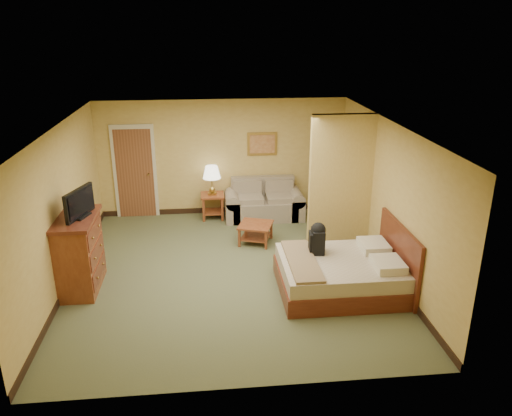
{
  "coord_description": "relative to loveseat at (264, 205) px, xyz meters",
  "views": [
    {
      "loc": [
        -0.38,
        -7.88,
        4.16
      ],
      "look_at": [
        0.5,
        0.6,
        0.97
      ],
      "focal_mm": 35.0,
      "sensor_mm": 36.0,
      "label": 1
    }
  ],
  "objects": [
    {
      "name": "side_table",
      "position": [
        -1.15,
        0.08,
        0.08
      ],
      "size": [
        0.51,
        0.51,
        0.56
      ],
      "color": "maroon",
      "rests_on": "floor"
    },
    {
      "name": "dresser",
      "position": [
        -3.36,
        -2.87,
        0.35
      ],
      "size": [
        0.62,
        1.18,
        1.26
      ],
      "color": "maroon",
      "rests_on": "floor"
    },
    {
      "name": "table_lamp",
      "position": [
        -1.15,
        0.08,
        0.77
      ],
      "size": [
        0.39,
        0.39,
        0.65
      ],
      "color": "#A7883D",
      "rests_on": "side_table"
    },
    {
      "name": "bed",
      "position": [
        0.93,
        -3.37,
        0.01
      ],
      "size": [
        2.0,
        1.7,
        1.1
      ],
      "color": "#541F13",
      "rests_on": "floor"
    },
    {
      "name": "baseboard",
      "position": [
        -0.89,
        0.42,
        -0.23
      ],
      "size": [
        5.5,
        0.02,
        0.12
      ],
      "primitive_type": "cube",
      "color": "black",
      "rests_on": "floor"
    },
    {
      "name": "door",
      "position": [
        -2.84,
        0.39,
        0.75
      ],
      "size": [
        0.94,
        0.16,
        2.1
      ],
      "color": "beige",
      "rests_on": "floor"
    },
    {
      "name": "loveseat",
      "position": [
        0.0,
        0.0,
        0.0
      ],
      "size": [
        1.74,
        0.81,
        0.88
      ],
      "color": "gray",
      "rests_on": "floor"
    },
    {
      "name": "coffee_table",
      "position": [
        -0.33,
        -1.36,
        0.0
      ],
      "size": [
        0.79,
        0.79,
        0.4
      ],
      "rotation": [
        0.0,
        0.0,
        -0.33
      ],
      "color": "maroon",
      "rests_on": "floor"
    },
    {
      "name": "backpack",
      "position": [
        0.54,
        -3.04,
        0.53
      ],
      "size": [
        0.25,
        0.32,
        0.53
      ],
      "rotation": [
        0.0,
        0.0,
        -0.09
      ],
      "color": "black",
      "rests_on": "bed"
    },
    {
      "name": "right_wall",
      "position": [
        1.86,
        -2.57,
        1.01
      ],
      "size": [
        0.02,
        6.0,
        2.6
      ],
      "primitive_type": "cube",
      "color": "tan",
      "rests_on": "floor"
    },
    {
      "name": "ceiling",
      "position": [
        -0.89,
        -2.57,
        2.31
      ],
      "size": [
        6.0,
        6.0,
        0.0
      ],
      "primitive_type": "plane",
      "rotation": [
        3.14,
        0.0,
        0.0
      ],
      "color": "white",
      "rests_on": "back_wall"
    },
    {
      "name": "floor",
      "position": [
        -0.89,
        -2.57,
        -0.29
      ],
      "size": [
        6.0,
        6.0,
        0.0
      ],
      "primitive_type": "plane",
      "color": "#53593A",
      "rests_on": "ground"
    },
    {
      "name": "wall_picture",
      "position": [
        0.0,
        0.4,
        1.31
      ],
      "size": [
        0.67,
        0.04,
        0.52
      ],
      "color": "#B78E3F",
      "rests_on": "back_wall"
    },
    {
      "name": "back_wall",
      "position": [
        -0.89,
        0.43,
        1.01
      ],
      "size": [
        5.5,
        0.02,
        2.6
      ],
      "primitive_type": "cube",
      "color": "tan",
      "rests_on": "floor"
    },
    {
      "name": "partition",
      "position": [
        1.26,
        -1.65,
        1.01
      ],
      "size": [
        1.2,
        0.15,
        2.6
      ],
      "primitive_type": "cube",
      "color": "tan",
      "rests_on": "floor"
    },
    {
      "name": "tv",
      "position": [
        -3.26,
        -2.87,
        1.19
      ],
      "size": [
        0.3,
        0.74,
        0.47
      ],
      "rotation": [
        0.0,
        0.0,
        -0.32
      ],
      "color": "black",
      "rests_on": "dresser"
    },
    {
      "name": "left_wall",
      "position": [
        -3.64,
        -2.57,
        1.01
      ],
      "size": [
        0.02,
        6.0,
        2.6
      ],
      "primitive_type": "cube",
      "color": "tan",
      "rests_on": "floor"
    }
  ]
}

